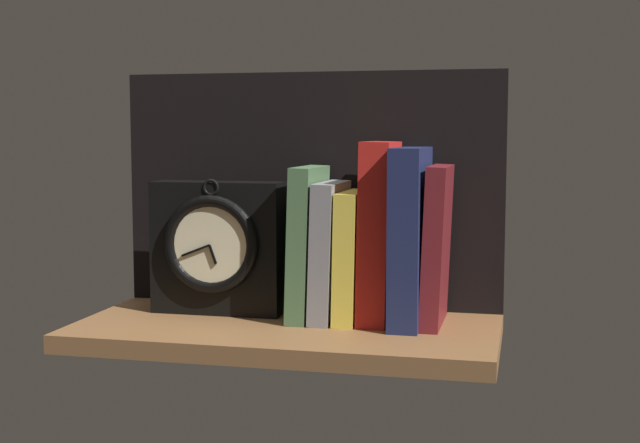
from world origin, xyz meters
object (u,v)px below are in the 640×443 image
(book_green_romantic, at_px, (308,243))
(book_navy_bierce, at_px, (410,236))
(framed_clock, at_px, (217,247))
(book_yellow_seinlanguage, at_px, (352,256))
(book_gray_chess, at_px, (330,251))
(book_maroon_dawkins, at_px, (437,245))
(book_red_requiem, at_px, (379,232))

(book_green_romantic, xyz_separation_m, book_navy_bierce, (0.15, 0.00, 0.01))
(book_navy_bierce, xyz_separation_m, framed_clock, (-0.28, -0.00, -0.02))
(book_yellow_seinlanguage, bearing_deg, book_navy_bierce, 0.00)
(book_green_romantic, height_order, framed_clock, book_green_romantic)
(book_yellow_seinlanguage, bearing_deg, book_gray_chess, 180.00)
(book_green_romantic, xyz_separation_m, book_gray_chess, (0.03, 0.00, -0.01))
(book_yellow_seinlanguage, bearing_deg, framed_clock, -179.79)
(book_green_romantic, distance_m, book_yellow_seinlanguage, 0.07)
(book_green_romantic, relative_size, framed_clock, 1.09)
(book_gray_chess, bearing_deg, book_maroon_dawkins, 0.00)
(book_navy_bierce, distance_m, framed_clock, 0.28)
(book_gray_chess, bearing_deg, book_navy_bierce, 0.00)
(book_red_requiem, height_order, book_navy_bierce, book_red_requiem)
(book_gray_chess, height_order, book_navy_bierce, book_navy_bierce)
(book_navy_bierce, relative_size, framed_clock, 1.23)
(book_gray_chess, relative_size, framed_clock, 0.98)
(book_gray_chess, xyz_separation_m, book_red_requiem, (0.07, 0.00, 0.03))
(book_red_requiem, xyz_separation_m, framed_clock, (-0.24, -0.00, -0.03))
(book_yellow_seinlanguage, height_order, book_navy_bierce, book_navy_bierce)
(book_navy_bierce, relative_size, book_maroon_dawkins, 1.11)
(book_maroon_dawkins, distance_m, framed_clock, 0.32)
(book_green_romantic, xyz_separation_m, framed_clock, (-0.14, -0.00, -0.01))
(book_navy_bierce, bearing_deg, book_maroon_dawkins, 0.00)
(book_red_requiem, relative_size, book_navy_bierce, 1.03)
(book_red_requiem, bearing_deg, book_gray_chess, 180.00)
(book_gray_chess, height_order, framed_clock, framed_clock)
(book_yellow_seinlanguage, distance_m, book_maroon_dawkins, 0.12)
(book_red_requiem, bearing_deg, framed_clock, -179.83)
(book_green_romantic, height_order, book_maroon_dawkins, book_maroon_dawkins)
(framed_clock, bearing_deg, book_yellow_seinlanguage, 0.21)
(book_green_romantic, height_order, book_navy_bierce, book_navy_bierce)
(book_gray_chess, xyz_separation_m, book_navy_bierce, (0.11, 0.00, 0.02))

